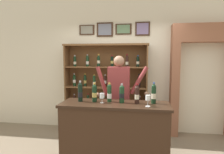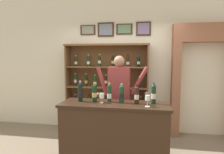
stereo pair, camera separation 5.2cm
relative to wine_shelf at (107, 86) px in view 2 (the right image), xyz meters
The scene contains 13 objects.
back_wall 0.85m from the wine_shelf, 33.31° to the left, with size 12.00×0.19×3.54m.
wine_shelf is the anchor object (origin of this frame).
archway_doorway 2.13m from the wine_shelf, ahead, with size 1.36×0.45×2.41m.
tasting_counter 1.54m from the wine_shelf, 74.12° to the right, with size 1.70×0.58×1.00m.
shopkeeper 0.94m from the wine_shelf, 65.07° to the right, with size 0.97×0.22×1.74m.
tasting_bottle_riserva 1.35m from the wine_shelf, 97.60° to the right, with size 0.08×0.08×0.34m.
tasting_bottle_vin_santo 1.33m from the wine_shelf, 87.62° to the right, with size 0.08×0.08×0.31m.
tasting_bottle_rosso 1.33m from the wine_shelf, 77.18° to the right, with size 0.07×0.07×0.31m.
tasting_bottle_prosecco 1.42m from the wine_shelf, 69.47° to the right, with size 0.08×0.08×0.30m.
tasting_bottle_chianti 1.53m from the wine_shelf, 61.18° to the right, with size 0.07×0.07×0.32m.
tasting_bottle_bianco 1.64m from the wine_shelf, 52.76° to the right, with size 0.07×0.07×0.33m.
wine_glass_right 1.76m from the wine_shelf, 59.25° to the right, with size 0.07×0.07×0.17m.
wine_glass_center 1.39m from the wine_shelf, 82.11° to the right, with size 0.07×0.07×0.15m.
Camera 2 is at (0.48, -2.98, 1.73)m, focal length 31.61 mm.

